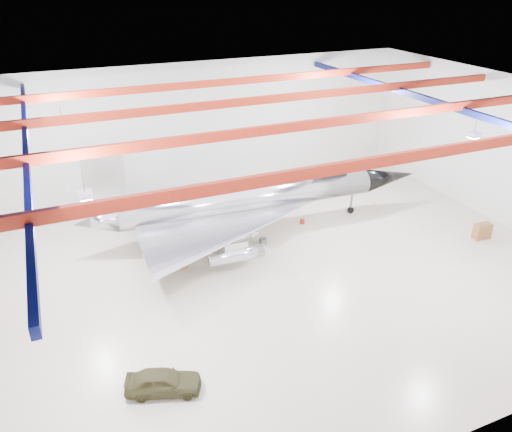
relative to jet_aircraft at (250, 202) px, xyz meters
name	(u,v)px	position (x,y,z in m)	size (l,w,h in m)	color
floor	(257,272)	(-1.79, -5.51, -2.38)	(40.00, 40.00, 0.00)	beige
wall_back	(187,129)	(-1.79, 9.49, 3.12)	(40.00, 40.00, 0.00)	silver
wall_right	(504,152)	(18.21, -5.51, 3.12)	(30.00, 30.00, 0.00)	silver
ceiling	(258,103)	(-1.79, -5.51, 8.62)	(40.00, 40.00, 0.00)	#0A0F38
ceiling_structure	(258,116)	(-1.79, -5.51, 7.94)	(39.50, 29.50, 1.08)	maroon
jet_aircraft	(250,202)	(0.00, 0.00, 0.00)	(26.63, 15.94, 7.26)	silver
jeep	(163,382)	(-9.84, -13.13, -1.79)	(1.41, 3.50, 1.19)	#3D391E
desk	(482,231)	(15.03, -7.77, -1.80)	(1.26, 0.63, 1.15)	brown
crate_ply	(183,266)	(-6.07, -3.08, -2.22)	(0.47, 0.37, 0.33)	olive
toolbox_red	(209,218)	(-2.26, 2.87, -2.24)	(0.40, 0.32, 0.28)	#9C2C0F
engine_drum	(263,241)	(0.03, -2.29, -2.14)	(0.54, 0.54, 0.48)	#59595B
parts_bin	(256,219)	(1.02, 1.27, -2.18)	(0.57, 0.45, 0.40)	olive
crate_small	(162,239)	(-6.45, 1.06, -2.25)	(0.37, 0.30, 0.26)	#59595B
tool_chest	(302,221)	(4.15, -0.50, -2.22)	(0.37, 0.37, 0.33)	#9C2C0F
oil_barrel	(248,233)	(-0.41, -0.52, -2.21)	(0.48, 0.38, 0.34)	olive
spares_box	(228,220)	(-1.09, 1.95, -2.21)	(0.37, 0.37, 0.33)	#59595B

